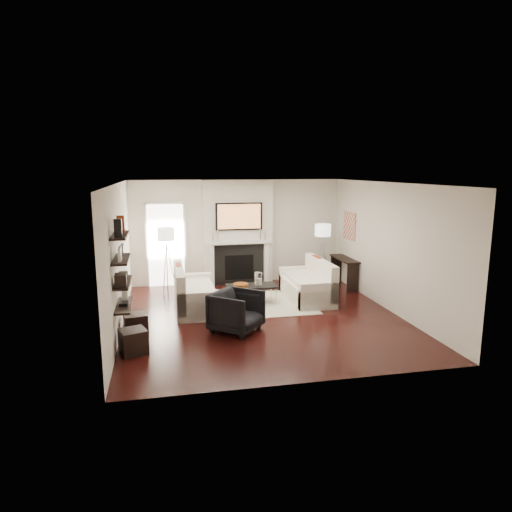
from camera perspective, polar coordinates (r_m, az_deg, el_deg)
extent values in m
plane|color=black|center=(9.41, 0.75, -7.57)|extent=(6.00, 6.00, 0.00)
plane|color=white|center=(8.93, 0.80, 9.09)|extent=(6.00, 6.00, 0.00)
plane|color=silver|center=(11.99, -2.35, 3.06)|extent=(5.50, 0.00, 5.50)
plane|color=silver|center=(6.25, 6.79, -4.29)|extent=(5.50, 0.00, 5.50)
plane|color=silver|center=(8.90, -16.77, -0.13)|extent=(0.00, 6.00, 6.00)
plane|color=silver|center=(10.03, 16.29, 1.10)|extent=(0.00, 6.00, 6.00)
cube|color=silver|center=(11.86, -2.25, 2.98)|extent=(1.80, 0.25, 2.70)
cube|color=black|center=(11.88, -2.12, -1.08)|extent=(1.30, 0.02, 1.04)
cube|color=black|center=(11.89, -2.11, -1.42)|extent=(0.75, 0.02, 0.65)
cube|color=white|center=(11.74, -5.56, -1.11)|extent=(0.12, 0.08, 1.10)
cube|color=white|center=(11.98, 1.30, -0.82)|extent=(0.12, 0.08, 1.10)
cube|color=white|center=(11.72, -2.09, 1.74)|extent=(1.70, 0.18, 0.07)
cube|color=black|center=(11.66, -2.14, 4.96)|extent=(1.20, 0.06, 0.70)
cube|color=#BF723F|center=(11.62, -2.11, 4.95)|extent=(1.10, 0.00, 0.62)
cylinder|color=silver|center=(11.62, -4.79, 2.56)|extent=(0.04, 0.04, 0.30)
cylinder|color=silver|center=(11.61, -5.42, 2.39)|extent=(0.04, 0.04, 0.24)
cylinder|color=silver|center=(11.80, 0.53, 2.72)|extent=(0.04, 0.04, 0.30)
cylinder|color=silver|center=(11.84, 1.14, 2.60)|extent=(0.04, 0.04, 0.24)
cube|color=white|center=(11.85, -11.18, 1.30)|extent=(0.90, 0.02, 2.10)
cube|color=white|center=(11.84, -13.51, 1.20)|extent=(0.06, 0.06, 2.16)
cube|color=white|center=(11.85, -8.86, 1.37)|extent=(0.06, 0.06, 2.16)
cube|color=white|center=(11.71, -11.38, 6.51)|extent=(1.02, 0.06, 0.06)
cube|color=beige|center=(10.22, -0.44, -6.03)|extent=(2.60, 2.00, 0.01)
cube|color=white|center=(9.92, -7.54, -5.43)|extent=(0.85, 1.80, 0.42)
cube|color=white|center=(9.82, -9.54, -3.74)|extent=(0.18, 1.80, 0.80)
cube|color=white|center=(9.12, -7.16, -6.29)|extent=(0.85, 0.18, 0.60)
cube|color=white|center=(10.67, -7.89, -3.76)|extent=(0.85, 0.18, 0.60)
cube|color=white|center=(9.85, -7.29, -3.96)|extent=(0.63, 1.44, 0.10)
cube|color=#933212|center=(10.06, -9.65, -2.19)|extent=(0.10, 0.42, 0.42)
cube|color=black|center=(9.48, -9.50, -3.06)|extent=(0.10, 0.40, 0.40)
cube|color=white|center=(10.62, 6.33, -4.31)|extent=(0.85, 1.80, 0.42)
cube|color=white|center=(10.65, 8.08, -2.55)|extent=(0.18, 1.80, 0.80)
cube|color=white|center=(9.86, 7.80, -4.99)|extent=(0.85, 0.18, 0.60)
cube|color=white|center=(11.34, 5.07, -2.83)|extent=(0.85, 0.18, 0.60)
cube|color=white|center=(10.54, 6.10, -2.96)|extent=(0.63, 1.44, 0.10)
cube|color=#933212|center=(10.88, 7.57, -1.15)|extent=(0.10, 0.42, 0.42)
cube|color=black|center=(10.33, 8.67, -1.88)|extent=(0.10, 0.40, 0.40)
cube|color=black|center=(10.19, -0.53, -3.79)|extent=(1.10, 0.55, 0.04)
cylinder|color=silver|center=(9.95, -3.12, -5.42)|extent=(0.02, 0.02, 0.38)
cylinder|color=silver|center=(10.14, 2.50, -5.09)|extent=(0.02, 0.02, 0.38)
cylinder|color=silver|center=(10.37, -3.49, -4.75)|extent=(0.02, 0.02, 0.38)
cylinder|color=silver|center=(10.55, 1.91, -4.45)|extent=(0.02, 0.02, 0.38)
cylinder|color=white|center=(10.18, 0.30, -2.87)|extent=(0.17, 0.17, 0.29)
cylinder|color=white|center=(10.19, 0.29, -3.23)|extent=(0.11, 0.11, 0.16)
cylinder|color=#B25C1D|center=(10.13, -1.92, -3.61)|extent=(0.34, 0.34, 0.06)
imported|color=black|center=(8.49, -2.45, -6.69)|extent=(1.10, 1.11, 0.83)
cylinder|color=silver|center=(11.19, -11.04, -1.60)|extent=(0.02, 0.02, 1.20)
cylinder|color=white|center=(11.05, -11.20, 2.71)|extent=(0.40, 0.40, 0.30)
cylinder|color=silver|center=(11.20, -10.48, -1.57)|extent=(0.25, 0.02, 1.23)
cylinder|color=silver|center=(11.29, -11.33, -1.51)|extent=(0.14, 0.22, 1.23)
cylinder|color=silver|center=(11.10, -11.32, -1.71)|extent=(0.14, 0.22, 1.23)
cylinder|color=silver|center=(11.81, 8.24, -0.86)|extent=(0.02, 0.02, 1.20)
cylinder|color=white|center=(11.66, 8.35, 3.23)|extent=(0.40, 0.40, 0.30)
cylinder|color=silver|center=(11.84, 8.74, -0.84)|extent=(0.25, 0.02, 1.23)
cylinder|color=silver|center=(11.88, 7.83, -0.78)|extent=(0.14, 0.22, 1.23)
cylinder|color=silver|center=(11.70, 8.14, -0.97)|extent=(0.14, 0.22, 1.23)
cube|color=black|center=(11.76, 11.01, -0.35)|extent=(0.35, 1.20, 0.04)
cube|color=black|center=(11.35, 12.02, -2.73)|extent=(0.30, 0.04, 0.71)
cube|color=black|center=(12.34, 9.97, -1.57)|extent=(0.30, 0.04, 0.71)
cube|color=tan|center=(11.82, 11.61, 3.71)|extent=(0.03, 0.70, 0.70)
cube|color=black|center=(8.07, -16.18, -5.96)|extent=(0.25, 1.00, 0.03)
cube|color=black|center=(7.97, -16.33, -3.20)|extent=(0.25, 1.00, 0.04)
cube|color=black|center=(7.88, -16.48, -0.38)|extent=(0.25, 1.00, 0.04)
cube|color=black|center=(7.82, -16.64, 2.50)|extent=(0.25, 1.00, 0.04)
cube|color=black|center=(7.52, -16.87, 3.38)|extent=(0.12, 0.10, 0.28)
cube|color=#933212|center=(8.05, -16.56, 3.86)|extent=(0.12, 0.10, 0.28)
cube|color=white|center=(7.66, -16.65, 0.26)|extent=(0.04, 0.30, 0.22)
cube|color=black|center=(8.19, -16.35, 0.79)|extent=(0.04, 0.22, 0.18)
cube|color=black|center=(7.64, -16.55, -2.90)|extent=(0.18, 0.25, 0.20)
cube|color=black|center=(8.16, -16.24, -2.30)|extent=(0.15, 0.12, 0.12)
cube|color=black|center=(8.03, -16.21, -5.73)|extent=(0.14, 0.20, 0.05)
cube|color=white|center=(8.32, -16.07, -4.68)|extent=(0.10, 0.10, 0.18)
cylinder|color=black|center=(9.73, -16.34, 2.89)|extent=(0.04, 0.34, 0.34)
cylinder|color=white|center=(9.73, -16.19, 2.89)|extent=(0.01, 0.29, 0.29)
cube|color=black|center=(8.63, -14.79, -8.28)|extent=(0.46, 0.46, 0.40)
cube|color=black|center=(7.84, -15.09, -10.28)|extent=(0.51, 0.51, 0.40)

